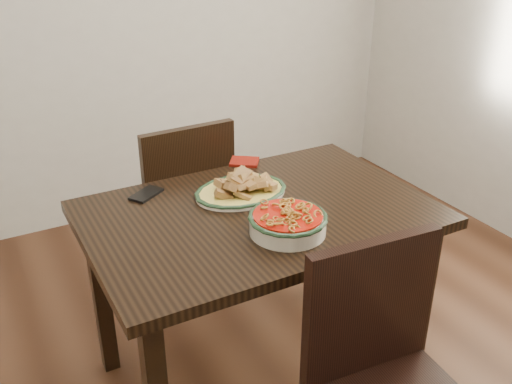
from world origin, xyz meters
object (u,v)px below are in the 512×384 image
fish_plate (241,184)px  dining_table (259,234)px  chair_near (386,376)px  chair_far (182,201)px  noodle_bowl (288,220)px  smartphone (146,194)px

fish_plate → dining_table: bearing=-89.9°
chair_near → fish_plate: size_ratio=2.57×
chair_far → noodle_bowl: 0.89m
chair_far → noodle_bowl: size_ratio=3.41×
fish_plate → smartphone: (-0.31, 0.16, -0.04)m
chair_far → chair_near: size_ratio=1.00×
chair_near → fish_plate: bearing=98.7°
chair_far → fish_plate: 0.60m
chair_far → noodle_bowl: (0.05, -0.84, 0.29)m
dining_table → fish_plate: bearing=90.1°
chair_near → noodle_bowl: bearing=100.8°
chair_near → noodle_bowl: 0.56m
dining_table → fish_plate: size_ratio=3.48×
fish_plate → chair_far: bearing=94.7°
smartphone → chair_far: bearing=19.6°
chair_far → fish_plate: chair_far is taller
chair_far → fish_plate: bearing=92.7°
chair_near → fish_plate: 0.84m
chair_far → smartphone: chair_far is taller
noodle_bowl → smartphone: (-0.32, 0.48, -0.04)m
chair_near → dining_table: bearing=99.6°
dining_table → smartphone: (-0.31, 0.30, 0.10)m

